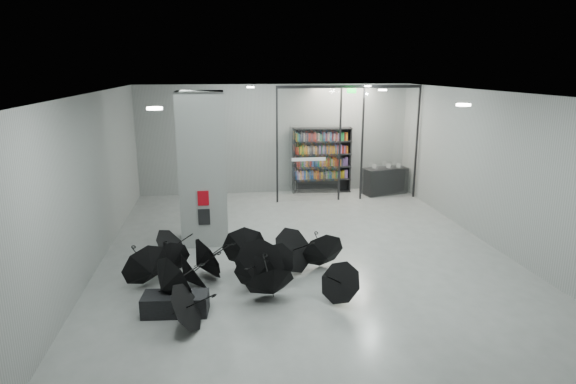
{
  "coord_description": "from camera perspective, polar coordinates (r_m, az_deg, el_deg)",
  "views": [
    {
      "loc": [
        -2.04,
        -10.57,
        4.57
      ],
      "look_at": [
        -0.3,
        1.5,
        1.4
      ],
      "focal_mm": 29.9,
      "sensor_mm": 36.0,
      "label": 1
    }
  ],
  "objects": [
    {
      "name": "bookshelf",
      "position": [
        18.05,
        4.02,
        3.8
      ],
      "size": [
        2.23,
        0.6,
        2.42
      ],
      "primitive_type": null,
      "rotation": [
        0.0,
        0.0,
        -0.07
      ],
      "color": "black",
      "rests_on": "ground"
    },
    {
      "name": "fire_cabinet",
      "position": [
        12.39,
        -10.04,
        -0.73
      ],
      "size": [
        0.28,
        0.04,
        0.38
      ],
      "primitive_type": "cube",
      "color": "#A50A07",
      "rests_on": "column"
    },
    {
      "name": "umbrella_cluster",
      "position": [
        10.49,
        -6.88,
        -9.49
      ],
      "size": [
        5.3,
        4.19,
        1.31
      ],
      "color": "black",
      "rests_on": "ground"
    },
    {
      "name": "exit_sign",
      "position": [
        16.5,
        7.57,
        11.84
      ],
      "size": [
        0.3,
        0.06,
        0.15
      ],
      "primitive_type": "cube",
      "color": "#0CE533",
      "rests_on": "room"
    },
    {
      "name": "column",
      "position": [
        12.84,
        -10.1,
        2.79
      ],
      "size": [
        1.2,
        1.2,
        4.0
      ],
      "primitive_type": "cube",
      "color": "slate",
      "rests_on": "ground"
    },
    {
      "name": "shop_counter",
      "position": [
        18.2,
        11.45,
        1.32
      ],
      "size": [
        1.75,
        1.04,
        0.98
      ],
      "primitive_type": "cube",
      "rotation": [
        0.0,
        0.0,
        0.25
      ],
      "color": "black",
      "rests_on": "ground"
    },
    {
      "name": "bench",
      "position": [
        9.63,
        -13.22,
        -12.82
      ],
      "size": [
        1.28,
        0.64,
        0.4
      ],
      "primitive_type": "cube",
      "rotation": [
        0.0,
        0.0,
        -0.09
      ],
      "color": "black",
      "rests_on": "ground"
    },
    {
      "name": "room",
      "position": [
        10.91,
        2.7,
        5.44
      ],
      "size": [
        14.0,
        14.02,
        4.01
      ],
      "color": "slate",
      "rests_on": "ground"
    },
    {
      "name": "info_panel",
      "position": [
        12.53,
        -9.94,
        -2.93
      ],
      "size": [
        0.3,
        0.03,
        0.42
      ],
      "primitive_type": "cube",
      "color": "black",
      "rests_on": "column"
    },
    {
      "name": "glass_partition",
      "position": [
        16.84,
        7.18,
        6.3
      ],
      "size": [
        5.06,
        0.08,
        4.0
      ],
      "color": "silver",
      "rests_on": "ground"
    }
  ]
}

